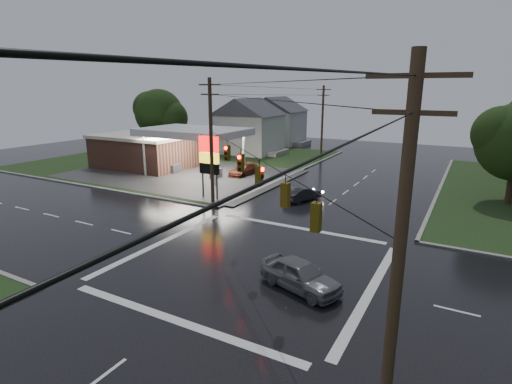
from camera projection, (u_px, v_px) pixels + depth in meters
The scene contains 14 objects.
ground at pixel (253, 263), 23.86m from camera, with size 120.00×120.00×0.00m, color black.
grass_nw at pixel (185, 159), 58.02m from camera, with size 36.00×36.00×0.08m, color #1B3115.
gas_station at pixel (155, 148), 51.90m from camera, with size 26.20×18.00×5.60m.
pylon_sign at pixel (209, 157), 36.64m from camera, with size 2.00×0.35×6.00m.
utility_pole_nw at pixel (211, 140), 34.90m from camera, with size 2.20×0.32×11.00m.
utility_pole_se at pixel (397, 271), 9.92m from camera, with size 2.20×0.32×11.00m.
utility_pole_n at pixel (322, 120), 59.10m from camera, with size 2.20×0.32×10.50m.
traffic_signals at pixel (252, 156), 22.19m from camera, with size 26.87×26.87×1.47m.
house_near at pixel (249, 125), 63.03m from camera, with size 11.05×8.48×8.60m.
house_far at pixel (276, 120), 73.66m from camera, with size 11.05×8.48×8.60m.
tree_nw_behind at pixel (160, 113), 63.52m from camera, with size 8.93×7.60×10.00m.
car_north at pixel (303, 194), 36.85m from camera, with size 1.33×3.81×1.26m, color black.
car_crossing at pixel (300, 275), 20.60m from camera, with size 1.86×4.63×1.58m, color slate.
car_pump at pixel (244, 170), 47.49m from camera, with size 1.90×4.68×1.36m, color #562113.
Camera 1 is at (10.81, -19.17, 10.14)m, focal length 28.00 mm.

